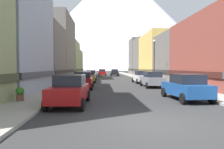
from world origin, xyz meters
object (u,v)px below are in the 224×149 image
object	(u,v)px
car_left_3	(91,75)
streetlamp_right	(154,55)
car_right_0	(186,87)
car_driving_1	(102,72)
car_left_0	(70,90)
car_driving_0	(114,73)
car_left_1	(83,80)
car_left_2	(88,76)
potted_plant_0	(20,94)
pedestrian_0	(75,75)
car_right_1	(152,79)
car_right_2	(141,77)
trash_bin_right	(203,87)

from	to	relation	value
car_left_3	streetlamp_right	world-z (taller)	streetlamp_right
car_right_0	car_driving_1	bearing A→B (deg)	97.54
car_left_0	car_driving_0	xyz separation A→B (m)	(5.40, 41.43, 0.00)
car_left_1	car_left_2	size ratio (longest dim) A/B	0.98
car_driving_0	car_driving_1	size ratio (longest dim) A/B	1.00
potted_plant_0	pedestrian_0	xyz separation A→B (m)	(0.75, 21.79, 0.35)
car_right_1	car_right_2	bearing A→B (deg)	89.98
car_left_0	car_left_3	size ratio (longest dim) A/B	1.00
car_right_2	potted_plant_0	bearing A→B (deg)	-123.90
car_left_2	car_left_0	bearing A→B (deg)	-90.00
car_right_2	trash_bin_right	bearing A→B (deg)	-78.70
car_right_0	car_left_3	bearing A→B (deg)	107.74
car_left_1	car_driving_1	bearing A→B (deg)	86.18
trash_bin_right	car_left_3	bearing A→B (deg)	115.71
pedestrian_0	car_left_2	bearing A→B (deg)	-59.95
car_right_1	car_right_2	distance (m)	6.20
car_left_0	car_left_1	distance (m)	9.33
car_driving_1	streetlamp_right	bearing A→B (deg)	-75.28
car_left_3	pedestrian_0	world-z (taller)	pedestrian_0
car_left_3	pedestrian_0	bearing A→B (deg)	-133.24
car_left_1	car_driving_1	size ratio (longest dim) A/B	1.00
car_right_2	streetlamp_right	distance (m)	3.62
car_left_0	car_left_2	xyz separation A→B (m)	(0.00, 18.40, 0.00)
car_left_3	car_right_0	distance (m)	24.95
car_right_2	streetlamp_right	size ratio (longest dim) A/B	0.76
car_left_3	car_driving_1	size ratio (longest dim) A/B	1.02
car_left_1	car_right_1	distance (m)	7.73
car_right_1	car_driving_1	distance (m)	32.03
car_left_0	car_right_2	distance (m)	18.55
car_left_3	car_right_1	world-z (taller)	same
car_left_3	pedestrian_0	size ratio (longest dim) A/B	2.61
car_driving_1	pedestrian_0	distance (m)	20.19
car_left_0	streetlamp_right	distance (m)	18.55
car_right_2	car_driving_0	xyz separation A→B (m)	(-2.20, 24.51, 0.00)
car_driving_0	potted_plant_0	distance (m)	41.49
car_right_1	car_left_1	bearing A→B (deg)	-169.60
car_driving_0	streetlamp_right	distance (m)	26.04
car_right_2	trash_bin_right	size ratio (longest dim) A/B	4.54
car_left_1	car_right_0	world-z (taller)	same
car_right_2	pedestrian_0	xyz separation A→B (m)	(-10.05, 5.72, 0.05)
potted_plant_0	pedestrian_0	world-z (taller)	pedestrian_0
car_right_1	trash_bin_right	xyz separation A→B (m)	(2.55, -6.55, -0.26)
potted_plant_0	car_right_2	bearing A→B (deg)	56.10
trash_bin_right	pedestrian_0	xyz separation A→B (m)	(-12.60, 18.47, 0.30)
car_left_2	car_right_1	bearing A→B (deg)	-45.30
car_left_1	potted_plant_0	bearing A→B (deg)	-110.67
car_left_2	car_driving_0	bearing A→B (deg)	76.81
car_left_2	car_right_0	distance (m)	18.54
car_left_0	trash_bin_right	bearing A→B (deg)	22.34
car_driving_0	trash_bin_right	world-z (taller)	car_driving_0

